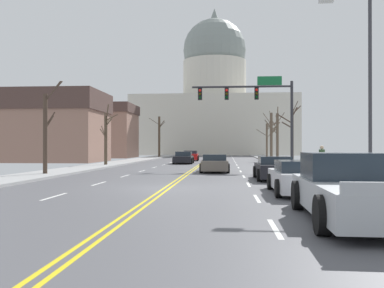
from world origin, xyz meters
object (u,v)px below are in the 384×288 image
at_px(street_lamp_right, 363,73).
at_px(sedan_oncoming_01, 191,156).
at_px(sedan_near_00, 215,164).
at_px(sedan_near_01, 274,169).
at_px(sedan_near_02, 298,178).
at_px(pickup_truck_near_03, 350,190).
at_px(sedan_oncoming_00, 184,158).
at_px(pedestrian_01, 322,158).
at_px(signal_gantry, 256,102).

xyz_separation_m(street_lamp_right, sedan_oncoming_01, (-9.82, 34.73, -4.10)).
relative_size(sedan_near_00, sedan_near_01, 1.02).
distance_m(sedan_near_02, pickup_truck_near_03, 5.60).
xyz_separation_m(sedan_near_00, pickup_truck_near_03, (3.71, -18.77, 0.14)).
height_order(street_lamp_right, sedan_near_02, street_lamp_right).
bearing_deg(sedan_oncoming_00, sedan_near_00, -75.87).
relative_size(street_lamp_right, sedan_oncoming_00, 1.70).
bearing_deg(sedan_near_02, sedan_near_00, 104.61).
distance_m(sedan_near_00, sedan_near_01, 7.25).
bearing_deg(pickup_truck_near_03, pedestrian_01, 79.92).
relative_size(signal_gantry, sedan_oncoming_01, 1.76).
bearing_deg(sedan_near_01, street_lamp_right, -61.28).
bearing_deg(sedan_near_01, sedan_oncoming_00, 108.53).
bearing_deg(street_lamp_right, sedan_near_02, -153.18).
bearing_deg(pickup_truck_near_03, sedan_oncoming_00, 102.46).
distance_m(street_lamp_right, pickup_truck_near_03, 8.46).
height_order(sedan_oncoming_00, sedan_oncoming_01, sedan_oncoming_01).
bearing_deg(street_lamp_right, sedan_near_00, 117.99).
distance_m(sedan_near_01, pickup_truck_near_03, 12.34).
xyz_separation_m(sedan_near_02, sedan_oncoming_00, (-6.99, 27.28, -0.01)).
height_order(signal_gantry, street_lamp_right, street_lamp_right).
bearing_deg(signal_gantry, pedestrian_01, -68.98).
bearing_deg(sedan_near_02, sedan_oncoming_00, 104.37).
bearing_deg(pedestrian_01, pickup_truck_near_03, -100.08).
distance_m(sedan_oncoming_00, sedan_oncoming_01, 8.87).
distance_m(sedan_near_01, sedan_oncoming_00, 21.67).
xyz_separation_m(sedan_near_02, pickup_truck_near_03, (0.28, -5.60, 0.12)).
bearing_deg(sedan_oncoming_00, sedan_near_02, -75.63).
bearing_deg(sedan_near_00, sedan_oncoming_01, 98.84).
distance_m(pickup_truck_near_03, sedan_oncoming_01, 42.38).
bearing_deg(street_lamp_right, pedestrian_01, 89.30).
bearing_deg(signal_gantry, sedan_near_02, -89.01).
bearing_deg(pickup_truck_near_03, street_lamp_right, 70.14).
height_order(sedan_near_00, sedan_oncoming_00, sedan_oncoming_00).
relative_size(sedan_near_01, pickup_truck_near_03, 0.78).
xyz_separation_m(sedan_oncoming_00, sedan_oncoming_01, (-0.02, 8.87, 0.01)).
xyz_separation_m(signal_gantry, sedan_oncoming_00, (-6.68, 9.73, -4.70)).
bearing_deg(sedan_near_02, sedan_near_01, 90.86).
height_order(sedan_near_01, sedan_oncoming_01, sedan_oncoming_01).
relative_size(sedan_near_00, sedan_near_02, 1.02).
bearing_deg(sedan_oncoming_00, street_lamp_right, -69.25).
xyz_separation_m(sedan_near_02, sedan_oncoming_01, (-7.01, 36.15, -0.00)).
height_order(signal_gantry, sedan_near_02, signal_gantry).
xyz_separation_m(sedan_near_01, sedan_near_02, (0.10, -6.74, 0.01)).
xyz_separation_m(street_lamp_right, sedan_oncoming_00, (-9.80, 25.86, -4.11)).
xyz_separation_m(signal_gantry, sedan_near_01, (0.20, -10.81, -4.70)).
distance_m(signal_gantry, pickup_truck_near_03, 23.60).
bearing_deg(sedan_oncoming_01, sedan_near_01, -76.79).
relative_size(signal_gantry, pickup_truck_near_03, 1.37).
height_order(pickup_truck_near_03, pedestrian_01, pedestrian_01).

